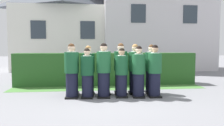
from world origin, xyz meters
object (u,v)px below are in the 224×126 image
at_px(student_front_row_1, 87,74).
at_px(student_front_row_3, 122,74).
at_px(student_front_row_0, 72,72).
at_px(student_front_row_4, 139,73).
at_px(student_rear_row_2, 104,70).
at_px(student_front_row_5, 155,72).
at_px(student_rear_row_3, 121,70).
at_px(student_rear_row_4, 135,70).
at_px(student_rear_row_5, 151,70).
at_px(student_rear_row_0, 72,71).
at_px(student_front_row_2, 104,72).
at_px(student_rear_row_1, 88,71).

height_order(student_front_row_1, student_front_row_3, student_front_row_3).
xyz_separation_m(student_front_row_0, student_front_row_3, (1.53, -0.07, -0.07)).
relative_size(student_front_row_4, student_rear_row_2, 0.95).
height_order(student_front_row_5, student_rear_row_3, student_rear_row_3).
height_order(student_front_row_5, student_rear_row_4, student_rear_row_4).
relative_size(student_front_row_3, student_front_row_5, 0.94).
bearing_deg(student_rear_row_4, student_front_row_0, -169.39).
height_order(student_front_row_1, student_rear_row_4, student_rear_row_4).
distance_m(student_front_row_0, student_front_row_4, 2.06).
relative_size(student_front_row_0, student_rear_row_2, 0.99).
bearing_deg(student_rear_row_5, student_rear_row_4, 179.06).
bearing_deg(student_rear_row_3, student_rear_row_5, -3.33).
relative_size(student_rear_row_0, student_rear_row_2, 0.97).
bearing_deg(student_front_row_2, student_front_row_3, -3.59).
distance_m(student_front_row_4, student_rear_row_1, 1.67).
relative_size(student_front_row_5, student_rear_row_0, 1.00).
bearing_deg(student_rear_row_2, student_front_row_1, -137.73).
xyz_separation_m(student_front_row_0, student_rear_row_1, (0.50, 0.47, -0.03)).
height_order(student_rear_row_0, student_rear_row_3, student_rear_row_3).
xyz_separation_m(student_front_row_4, student_rear_row_5, (0.55, 0.51, 0.03)).
xyz_separation_m(student_front_row_0, student_rear_row_3, (1.58, 0.43, 0.01)).
xyz_separation_m(student_front_row_0, student_front_row_4, (2.06, -0.13, -0.04)).
relative_size(student_front_row_4, student_rear_row_1, 0.99).
bearing_deg(student_rear_row_4, student_rear_row_3, 173.86).
bearing_deg(student_front_row_3, student_front_row_4, -6.88).
xyz_separation_m(student_front_row_1, student_rear_row_0, (-0.49, 0.57, 0.05)).
bearing_deg(student_rear_row_4, student_rear_row_5, -0.94).
height_order(student_front_row_0, student_rear_row_3, student_rear_row_3).
bearing_deg(student_rear_row_0, student_rear_row_4, -3.23).
relative_size(student_front_row_4, student_rear_row_4, 0.96).
xyz_separation_m(student_front_row_5, student_rear_row_0, (-2.58, 0.65, 0.00)).
xyz_separation_m(student_rear_row_0, student_rear_row_3, (1.60, -0.07, 0.02)).
bearing_deg(student_front_row_0, student_front_row_1, -7.86).
distance_m(student_front_row_1, student_front_row_4, 1.59).
bearing_deg(student_rear_row_2, student_front_row_3, -45.38).
xyz_separation_m(student_front_row_1, student_front_row_4, (1.59, -0.07, 0.03)).
bearing_deg(student_front_row_4, student_front_row_0, 176.29).
distance_m(student_front_row_4, student_rear_row_3, 0.74).
distance_m(student_front_row_1, student_rear_row_3, 1.22).
distance_m(student_front_row_0, student_front_row_1, 0.48).
bearing_deg(student_rear_row_3, student_front_row_1, -155.71).
relative_size(student_front_row_0, student_front_row_1, 1.09).
bearing_deg(student_rear_row_0, student_rear_row_2, -3.22).
relative_size(student_rear_row_1, student_rear_row_4, 0.97).
bearing_deg(student_front_row_4, student_front_row_5, -1.62).
xyz_separation_m(student_front_row_0, student_rear_row_5, (2.61, 0.37, -0.01)).
distance_m(student_front_row_0, student_rear_row_2, 1.12).
bearing_deg(student_front_row_2, student_front_row_1, -176.64).
distance_m(student_front_row_2, student_front_row_3, 0.56).
distance_m(student_front_row_1, student_front_row_5, 2.09).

